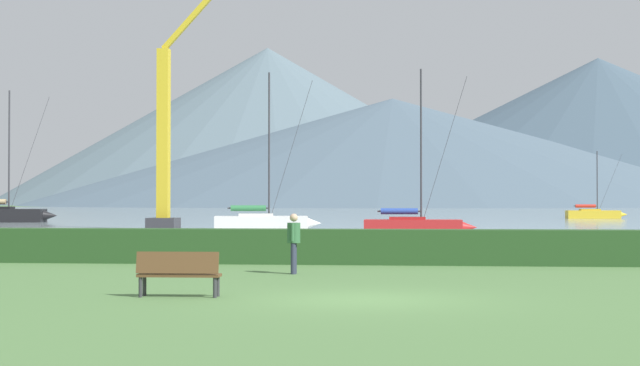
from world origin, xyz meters
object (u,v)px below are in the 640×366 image
at_px(sailboat_slip_3, 3,214).
at_px(sailboat_slip_4, 594,214).
at_px(sailboat_slip_2, 263,222).
at_px(park_bench_near_path, 179,272).
at_px(person_standing_walker, 294,238).
at_px(sailboat_slip_1, 414,225).
at_px(dock_crane, 168,145).

xyz_separation_m(sailboat_slip_3, sailboat_slip_4, (56.91, 23.37, -0.21)).
bearing_deg(sailboat_slip_2, park_bench_near_path, -92.17).
distance_m(park_bench_near_path, person_standing_walker, 6.75).
bearing_deg(sailboat_slip_4, sailboat_slip_3, -159.89).
relative_size(sailboat_slip_2, park_bench_near_path, 6.05).
relative_size(sailboat_slip_1, sailboat_slip_4, 1.31).
relative_size(sailboat_slip_1, dock_crane, 0.50).
distance_m(sailboat_slip_4, park_bench_near_path, 92.34).
bearing_deg(park_bench_near_path, sailboat_slip_2, 95.41).
xyz_separation_m(sailboat_slip_1, sailboat_slip_2, (-10.05, 6.95, 0.05)).
relative_size(sailboat_slip_2, sailboat_slip_4, 1.42).
distance_m(sailboat_slip_2, dock_crane, 8.93).
bearing_deg(sailboat_slip_3, person_standing_walker, -68.07).
height_order(sailboat_slip_2, person_standing_walker, sailboat_slip_2).
distance_m(sailboat_slip_1, park_bench_near_path, 37.24).
height_order(sailboat_slip_3, sailboat_slip_4, sailboat_slip_3).
relative_size(sailboat_slip_2, person_standing_walker, 6.36).
bearing_deg(sailboat_slip_4, person_standing_walker, -107.39).
bearing_deg(dock_crane, sailboat_slip_4, 50.05).
height_order(sailboat_slip_4, person_standing_walker, sailboat_slip_4).
xyz_separation_m(sailboat_slip_2, sailboat_slip_4, (29.31, 45.27, -0.06)).
bearing_deg(dock_crane, sailboat_slip_1, -27.67).
xyz_separation_m(park_bench_near_path, person_standing_walker, (1.57, 6.55, 0.44)).
relative_size(sailboat_slip_3, sailboat_slip_4, 1.63).
distance_m(sailboat_slip_3, person_standing_walker, 68.57).
relative_size(person_standing_walker, dock_crane, 0.09).
relative_size(sailboat_slip_4, person_standing_walker, 4.48).
bearing_deg(park_bench_near_path, sailboat_slip_1, 81.22).
distance_m(sailboat_slip_2, sailboat_slip_4, 53.94).
distance_m(park_bench_near_path, dock_crane, 47.78).
distance_m(sailboat_slip_1, sailboat_slip_3, 47.43).
bearing_deg(sailboat_slip_1, sailboat_slip_4, 68.80).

